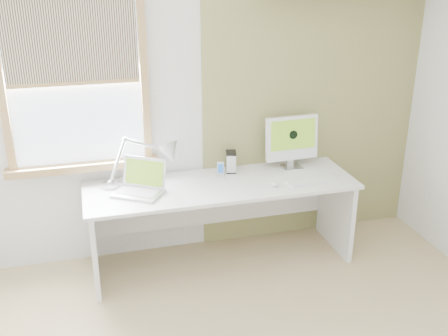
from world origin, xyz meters
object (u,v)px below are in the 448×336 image
object	(u,v)px
desk	(220,202)
imac	(292,139)
laptop	(141,184)
desk_lamp	(159,157)
external_drive	(231,162)

from	to	relation	value
desk	imac	distance (m)	0.83
laptop	imac	distance (m)	1.35
desk_lamp	imac	bearing A→B (deg)	0.56
laptop	external_drive	bearing A→B (deg)	16.04
laptop	imac	world-z (taller)	imac
laptop	imac	xyz separation A→B (m)	(1.33, 0.19, 0.19)
desk	imac	xyz separation A→B (m)	(0.68, 0.13, 0.45)
desk	desk_lamp	size ratio (longest dim) A/B	3.07
desk_lamp	imac	world-z (taller)	imac
desk_lamp	laptop	world-z (taller)	desk_lamp
desk	external_drive	bearing A→B (deg)	49.77
desk_lamp	imac	distance (m)	1.16
external_drive	imac	world-z (taller)	imac
laptop	desk	bearing A→B (deg)	4.75
laptop	external_drive	xyz separation A→B (m)	(0.80, 0.23, 0.02)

